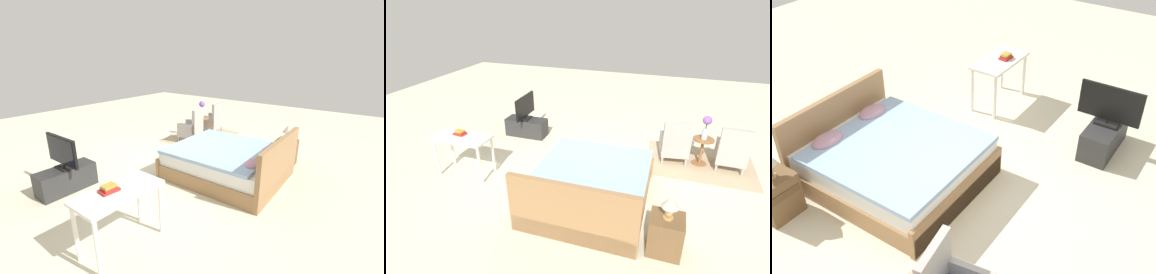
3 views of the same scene
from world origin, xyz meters
The scene contains 7 objects.
ground_plane centered at (0.00, 0.00, 0.00)m, with size 16.00×16.00×0.00m, color beige.
bed centered at (-0.21, 0.98, 0.30)m, with size 1.84×2.09×0.96m.
nightstand centered at (-1.44, 1.67, 0.28)m, with size 0.44×0.41×0.55m.
tv_stand centered at (1.98, -1.03, 0.21)m, with size 0.96×0.40×0.42m.
tv_flatscreen centered at (1.98, -1.03, 0.72)m, with size 0.20×0.86×0.58m.
vanity_desk centered at (2.28, 0.87, 0.66)m, with size 1.04×0.52×0.78m.
book_stack centered at (2.36, 0.81, 0.82)m, with size 0.23×0.17×0.09m.
Camera 3 is at (-3.43, -2.34, 3.82)m, focal length 42.00 mm.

